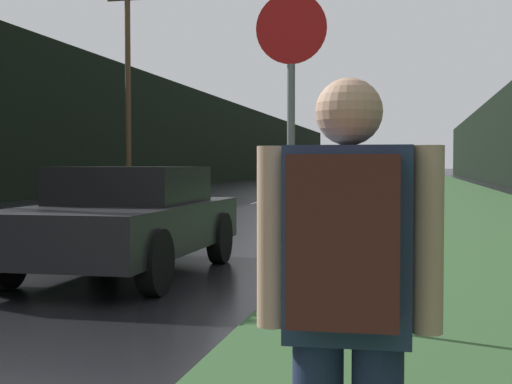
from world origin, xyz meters
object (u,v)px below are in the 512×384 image
hitchhiker_with_backpack (347,307)px  car_oncoming (307,175)px  car_passing_far (343,178)px  stop_sign (291,125)px  car_passing_near (127,218)px  delivery_truck (343,162)px

hitchhiker_with_backpack → car_oncoming: size_ratio=0.37×
hitchhiker_with_backpack → car_passing_far: (-3.36, 35.98, -0.25)m
stop_sign → hitchhiker_with_backpack: (0.85, -4.05, -0.79)m
hitchhiker_with_backpack → car_passing_near: size_ratio=0.39×
stop_sign → car_passing_near: stop_sign is taller
stop_sign → delivery_truck: (-6.72, 76.47, 0.05)m
stop_sign → car_passing_far: 32.05m
stop_sign → car_oncoming: size_ratio=0.65×
car_passing_near → car_passing_far: car_passing_far is taller
car_passing_far → car_oncoming: 16.44m
car_passing_near → car_passing_far: (0.00, 29.66, -0.00)m
stop_sign → car_passing_far: size_ratio=0.63×
car_passing_near → hitchhiker_with_backpack: bearing=118.0°
stop_sign → car_oncoming: 48.31m
hitchhiker_with_backpack → car_passing_far: size_ratio=0.36×
stop_sign → hitchhiker_with_backpack: stop_sign is taller
car_oncoming → delivery_truck: size_ratio=0.61×
stop_sign → delivery_truck: 76.77m
car_passing_near → car_oncoming: bearing=-84.7°
car_oncoming → delivery_truck: 28.67m
hitchhiker_with_backpack → car_passing_near: (-3.36, 6.32, -0.24)m
stop_sign → car_passing_near: size_ratio=0.69×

